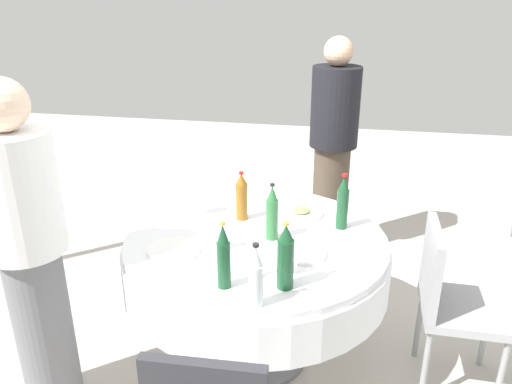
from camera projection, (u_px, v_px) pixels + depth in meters
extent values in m
plane|color=#B7B2A8|center=(256.00, 354.00, 2.83)|extent=(10.00, 10.00, 0.00)
cylinder|color=white|center=(256.00, 240.00, 2.55)|extent=(1.32, 1.32, 0.04)
cylinder|color=white|center=(256.00, 263.00, 2.60)|extent=(1.35, 1.35, 0.22)
cylinder|color=slate|center=(256.00, 319.00, 2.73)|extent=(0.14, 0.14, 0.48)
cylinder|color=slate|center=(256.00, 352.00, 2.82)|extent=(0.56, 0.56, 0.03)
cylinder|color=#194728|center=(342.00, 209.00, 2.60)|extent=(0.06, 0.06, 0.21)
cone|color=#194728|center=(344.00, 183.00, 2.55)|extent=(0.05, 0.05, 0.08)
cylinder|color=red|center=(345.00, 175.00, 2.53)|extent=(0.03, 0.03, 0.01)
cylinder|color=#194728|center=(285.00, 264.00, 2.08)|extent=(0.07, 0.07, 0.22)
cone|color=#194728|center=(286.00, 233.00, 2.03)|extent=(0.06, 0.06, 0.07)
cylinder|color=gold|center=(286.00, 224.00, 2.01)|extent=(0.03, 0.03, 0.01)
cylinder|color=#2D6B38|center=(272.00, 219.00, 2.49)|extent=(0.06, 0.06, 0.21)
cone|color=#2D6B38|center=(272.00, 193.00, 2.44)|extent=(0.06, 0.06, 0.08)
cylinder|color=black|center=(273.00, 185.00, 2.42)|extent=(0.02, 0.02, 0.01)
cylinder|color=#8C5619|center=(242.00, 202.00, 2.70)|extent=(0.06, 0.06, 0.20)
cone|color=#8C5619|center=(241.00, 179.00, 2.66)|extent=(0.06, 0.06, 0.06)
cylinder|color=red|center=(241.00, 173.00, 2.64)|extent=(0.02, 0.02, 0.01)
cylinder|color=silver|center=(256.00, 286.00, 1.97)|extent=(0.06, 0.06, 0.18)
cone|color=silver|center=(256.00, 256.00, 1.92)|extent=(0.05, 0.05, 0.08)
cylinder|color=black|center=(256.00, 245.00, 1.90)|extent=(0.03, 0.03, 0.01)
cylinder|color=#194728|center=(224.00, 265.00, 2.09)|extent=(0.06, 0.06, 0.21)
cone|color=#194728|center=(223.00, 234.00, 2.03)|extent=(0.05, 0.05, 0.08)
cylinder|color=gold|center=(223.00, 223.00, 2.02)|extent=(0.02, 0.02, 0.01)
cylinder|color=white|center=(216.00, 250.00, 2.42)|extent=(0.06, 0.06, 0.00)
cylinder|color=white|center=(216.00, 243.00, 2.40)|extent=(0.01, 0.01, 0.07)
cylinder|color=white|center=(216.00, 229.00, 2.37)|extent=(0.07, 0.07, 0.07)
cylinder|color=white|center=(202.00, 213.00, 2.81)|extent=(0.06, 0.06, 0.00)
cylinder|color=white|center=(202.00, 207.00, 2.80)|extent=(0.01, 0.01, 0.07)
cylinder|color=white|center=(202.00, 196.00, 2.77)|extent=(0.07, 0.07, 0.07)
cylinder|color=white|center=(283.00, 274.00, 2.21)|extent=(0.06, 0.06, 0.00)
cylinder|color=white|center=(283.00, 265.00, 2.20)|extent=(0.01, 0.01, 0.08)
cylinder|color=white|center=(283.00, 251.00, 2.17)|extent=(0.07, 0.07, 0.06)
cylinder|color=maroon|center=(283.00, 254.00, 2.17)|extent=(0.06, 0.06, 0.02)
cylinder|color=white|center=(304.00, 253.00, 2.37)|extent=(0.22, 0.22, 0.02)
cylinder|color=white|center=(174.00, 250.00, 2.40)|extent=(0.25, 0.25, 0.02)
cylinder|color=white|center=(301.00, 213.00, 2.79)|extent=(0.24, 0.24, 0.02)
ellipsoid|color=#8C9E59|center=(301.00, 210.00, 2.79)|extent=(0.11, 0.10, 0.02)
cube|color=silver|center=(171.00, 223.00, 2.69)|extent=(0.11, 0.16, 0.00)
cube|color=silver|center=(242.00, 238.00, 2.52)|extent=(0.02, 0.18, 0.00)
cylinder|color=#4C3F33|center=(330.00, 200.00, 3.77)|extent=(0.26, 0.26, 0.85)
cylinder|color=black|center=(335.00, 107.00, 3.50)|extent=(0.34, 0.34, 0.56)
sphere|color=#D8AD8C|center=(339.00, 51.00, 3.36)|extent=(0.20, 0.20, 0.20)
cylinder|color=slate|center=(44.00, 329.00, 2.37)|extent=(0.26, 0.26, 0.84)
cylinder|color=white|center=(18.00, 194.00, 2.11)|extent=(0.34, 0.34, 0.53)
sphere|color=beige|center=(1.00, 105.00, 1.96)|extent=(0.22, 0.22, 0.22)
cube|color=#99999E|center=(464.00, 309.00, 2.46)|extent=(0.41, 0.41, 0.04)
cube|color=#99999E|center=(431.00, 268.00, 2.42)|extent=(0.40, 0.05, 0.42)
cylinder|color=gray|center=(501.00, 377.00, 2.37)|extent=(0.03, 0.03, 0.43)
cylinder|color=gray|center=(485.00, 332.00, 2.67)|extent=(0.03, 0.03, 0.43)
cylinder|color=gray|center=(425.00, 367.00, 2.43)|extent=(0.03, 0.03, 0.43)
cylinder|color=gray|center=(419.00, 324.00, 2.74)|extent=(0.03, 0.03, 0.43)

